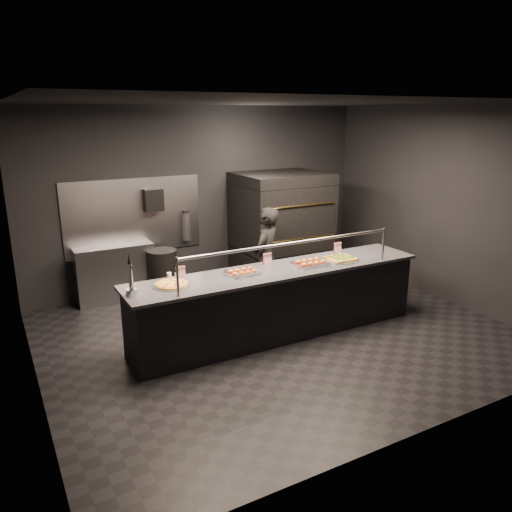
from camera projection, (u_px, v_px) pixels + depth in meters
name	position (u px, v px, depth m)	size (l,w,h in m)	color
room	(276.00, 226.00, 6.38)	(6.04, 6.00, 3.00)	black
service_counter	(279.00, 302.00, 6.63)	(4.10, 0.78, 1.37)	black
pizza_oven	(281.00, 228.00, 8.65)	(1.50, 1.23, 1.91)	black
prep_shelf	(115.00, 273.00, 7.85)	(1.20, 0.35, 0.90)	#99999E
towel_dispenser	(153.00, 200.00, 7.93)	(0.30, 0.20, 0.35)	black
fire_extinguisher	(187.00, 226.00, 8.33)	(0.14, 0.14, 0.51)	#B2B2B7
beer_tap	(131.00, 283.00, 5.53)	(0.13, 0.18, 0.50)	silver
round_pizza	(172.00, 284.00, 5.89)	(0.45, 0.45, 0.03)	silver
slider_tray_a	(242.00, 272.00, 6.31)	(0.48, 0.42, 0.06)	silver
slider_tray_b	(310.00, 263.00, 6.69)	(0.51, 0.43, 0.07)	silver
square_pizza	(340.00, 259.00, 6.91)	(0.48, 0.48, 0.05)	silver
condiment_jar	(171.00, 276.00, 6.09)	(0.14, 0.05, 0.09)	silver
tent_cards	(266.00, 259.00, 6.71)	(2.54, 0.04, 0.15)	white
trash_bin	(163.00, 274.00, 8.01)	(0.47, 0.47, 0.79)	black
worker	(266.00, 258.00, 7.52)	(0.57, 0.37, 1.55)	black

